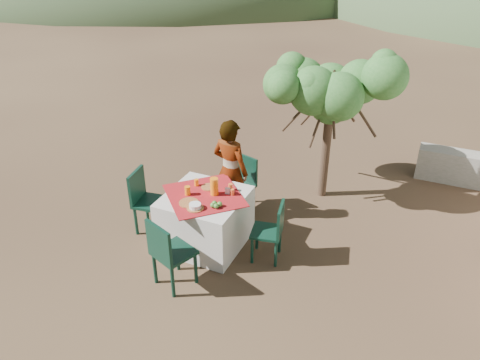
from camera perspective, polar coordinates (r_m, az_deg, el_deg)
name	(u,v)px	position (r m, az deg, el deg)	size (l,w,h in m)	color
ground	(209,249)	(6.45, -3.75, -8.45)	(160.00, 160.00, 0.00)	#311E16
table	(205,219)	(6.36, -4.23, -4.79)	(1.30, 1.30, 0.76)	beige
chair_far	(242,181)	(7.03, 0.24, -0.17)	(0.50, 0.50, 0.86)	black
chair_near	(168,252)	(5.61, -8.76, -8.62)	(0.56, 0.56, 0.94)	black
chair_left	(145,198)	(6.69, -11.46, -2.18)	(0.48, 0.48, 0.92)	black
chair_right	(272,229)	(6.03, 3.94, -6.02)	(0.45, 0.45, 0.83)	black
person	(230,171)	(6.69, -1.17, 1.13)	(0.57, 0.37, 1.56)	#8C6651
shrub_tree	(337,96)	(7.10, 11.68, 9.95)	(1.78, 1.75, 2.10)	#493224
plate_far	(209,187)	(6.32, -3.81, -0.86)	(0.21, 0.21, 0.01)	brown
plate_near	(189,203)	(6.00, -6.25, -2.77)	(0.26, 0.26, 0.01)	brown
glass_far	(196,182)	(6.36, -5.33, -0.30)	(0.06, 0.06, 0.10)	orange
glass_near	(188,191)	(6.16, -6.42, -1.29)	(0.07, 0.07, 0.12)	orange
juice_pitcher	(214,186)	(6.11, -3.16, -0.79)	(0.11, 0.11, 0.24)	orange
bowl_plate	(195,208)	(5.89, -5.48, -3.43)	(0.22, 0.22, 0.01)	brown
white_bowl	(195,206)	(5.87, -5.49, -3.15)	(0.15, 0.15, 0.06)	silver
jar_left	(232,192)	(6.13, -0.94, -1.48)	(0.05, 0.05, 0.08)	orange
jar_right	(230,187)	(6.23, -1.17, -0.86)	(0.06, 0.06, 0.09)	orange
napkin_holder	(228,191)	(6.15, -1.52, -1.33)	(0.07, 0.04, 0.08)	silver
fruit_cluster	(216,205)	(5.89, -2.96, -3.02)	(0.14, 0.13, 0.07)	#46802E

